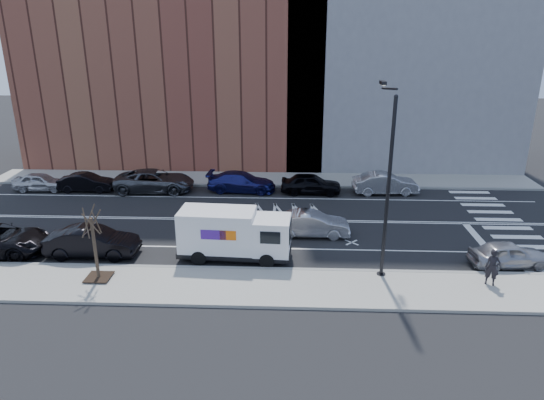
# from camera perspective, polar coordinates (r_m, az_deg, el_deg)

# --- Properties ---
(ground) EXTENTS (120.00, 120.00, 0.00)m
(ground) POSITION_cam_1_polar(r_m,az_deg,el_deg) (31.64, -2.19, -2.35)
(ground) COLOR black
(ground) RESTS_ON ground
(sidewalk_near) EXTENTS (44.00, 3.60, 0.15)m
(sidewalk_near) POSITION_cam_1_polar(r_m,az_deg,el_deg) (23.70, -3.87, -10.14)
(sidewalk_near) COLOR gray
(sidewalk_near) RESTS_ON ground
(sidewalk_far) EXTENTS (44.00, 3.60, 0.15)m
(sidewalk_far) POSITION_cam_1_polar(r_m,az_deg,el_deg) (39.89, -1.21, 2.47)
(sidewalk_far) COLOR gray
(sidewalk_far) RESTS_ON ground
(curb_near) EXTENTS (44.00, 0.25, 0.17)m
(curb_near) POSITION_cam_1_polar(r_m,az_deg,el_deg) (25.27, -3.44, -8.10)
(curb_near) COLOR gray
(curb_near) RESTS_ON ground
(curb_far) EXTENTS (44.00, 0.25, 0.17)m
(curb_far) POSITION_cam_1_polar(r_m,az_deg,el_deg) (38.18, -1.38, 1.69)
(curb_far) COLOR gray
(curb_far) RESTS_ON ground
(crosswalk) EXTENTS (3.00, 14.00, 0.01)m
(crosswalk) POSITION_cam_1_polar(r_m,az_deg,el_deg) (34.34, 25.52, -2.53)
(crosswalk) COLOR white
(crosswalk) RESTS_ON ground
(road_markings) EXTENTS (40.00, 8.60, 0.01)m
(road_markings) POSITION_cam_1_polar(r_m,az_deg,el_deg) (31.64, -2.19, -2.34)
(road_markings) COLOR white
(road_markings) RESTS_ON ground
(bldg_brick) EXTENTS (26.00, 10.00, 22.00)m
(bldg_brick) POSITION_cam_1_polar(r_m,az_deg,el_deg) (46.06, -11.27, 18.22)
(bldg_brick) COLOR brown
(bldg_brick) RESTS_ON ground
(bldg_concrete) EXTENTS (20.00, 10.00, 26.00)m
(bldg_concrete) POSITION_cam_1_polar(r_m,az_deg,el_deg) (45.88, 15.42, 20.42)
(bldg_concrete) COLOR slate
(bldg_concrete) RESTS_ON ground
(streetlight) EXTENTS (0.44, 4.02, 9.34)m
(streetlight) POSITION_cam_1_polar(r_m,az_deg,el_deg) (23.77, 13.38, 2.60)
(streetlight) COLOR black
(streetlight) RESTS_ON ground
(street_tree) EXTENTS (1.20, 1.20, 3.75)m
(street_tree) POSITION_cam_1_polar(r_m,az_deg,el_deg) (25.12, -20.02, -6.04)
(street_tree) COLOR black
(street_tree) RESTS_ON ground
(fedex_van) EXTENTS (6.12, 2.41, 2.75)m
(fedex_van) POSITION_cam_1_polar(r_m,az_deg,el_deg) (26.00, -4.52, -3.98)
(fedex_van) COLOR black
(fedex_van) RESTS_ON ground
(far_parked_a) EXTENTS (4.05, 1.70, 1.37)m
(far_parked_a) POSITION_cam_1_polar(r_m,az_deg,el_deg) (41.18, -25.58, 1.95)
(far_parked_a) COLOR #B8B8BD
(far_parked_a) RESTS_ON ground
(far_parked_b) EXTENTS (4.19, 1.52, 1.37)m
(far_parked_b) POSITION_cam_1_polar(r_m,az_deg,el_deg) (39.62, -20.97, 1.95)
(far_parked_b) COLOR black
(far_parked_b) RESTS_ON ground
(far_parked_c) EXTENTS (6.04, 2.93, 1.66)m
(far_parked_c) POSITION_cam_1_polar(r_m,az_deg,el_deg) (38.00, -13.66, 2.22)
(far_parked_c) COLOR #46484D
(far_parked_c) RESTS_ON ground
(far_parked_d) EXTENTS (5.31, 2.45, 1.50)m
(far_parked_d) POSITION_cam_1_polar(r_m,az_deg,el_deg) (36.98, -3.61, 2.15)
(far_parked_d) COLOR navy
(far_parked_d) RESTS_ON ground
(far_parked_e) EXTENTS (4.55, 1.95, 1.53)m
(far_parked_e) POSITION_cam_1_polar(r_m,az_deg,el_deg) (36.56, 4.61, 1.93)
(far_parked_e) COLOR black
(far_parked_e) RESTS_ON ground
(far_parked_f) EXTENTS (4.91, 1.97, 1.59)m
(far_parked_f) POSITION_cam_1_polar(r_m,az_deg,el_deg) (37.38, 13.19, 1.91)
(far_parked_f) COLOR #ABACB0
(far_parked_f) RESTS_ON ground
(driving_sedan) EXTENTS (4.52, 1.58, 1.49)m
(driving_sedan) POSITION_cam_1_polar(r_m,az_deg,el_deg) (29.11, 4.68, -2.83)
(driving_sedan) COLOR #ADACB1
(driving_sedan) RESTS_ON ground
(near_parked_rear_a) EXTENTS (4.96, 1.77, 1.63)m
(near_parked_rear_a) POSITION_cam_1_polar(r_m,az_deg,el_deg) (28.22, -20.37, -4.65)
(near_parked_rear_a) COLOR black
(near_parked_rear_a) RESTS_ON ground
(near_parked_front) EXTENTS (4.18, 2.09, 1.37)m
(near_parked_front) POSITION_cam_1_polar(r_m,az_deg,el_deg) (28.21, 26.07, -5.77)
(near_parked_front) COLOR #A4A3A8
(near_parked_front) RESTS_ON ground
(pedestrian) EXTENTS (0.78, 0.66, 1.81)m
(pedestrian) POSITION_cam_1_polar(r_m,az_deg,el_deg) (25.53, 24.50, -7.22)
(pedestrian) COLOR black
(pedestrian) RESTS_ON sidewalk_near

